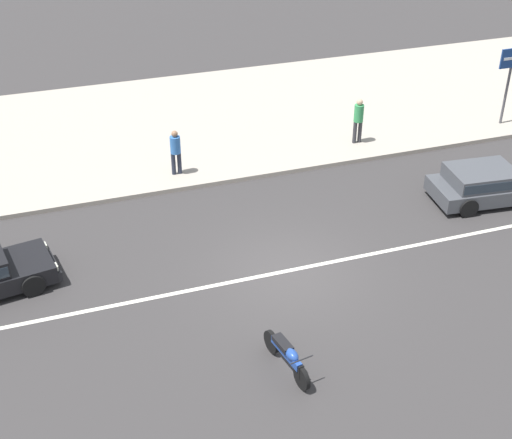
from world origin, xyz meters
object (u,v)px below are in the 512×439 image
at_px(hatchback_dark_grey_1, 487,183).
at_px(motorcycle_1, 287,355).
at_px(pedestrian_by_shop, 176,149).
at_px(pedestrian_near_clock, 358,117).

height_order(hatchback_dark_grey_1, motorcycle_1, hatchback_dark_grey_1).
bearing_deg(pedestrian_by_shop, motorcycle_1, -88.56).
bearing_deg(motorcycle_1, hatchback_dark_grey_1, 30.78).
relative_size(hatchback_dark_grey_1, motorcycle_1, 2.10).
height_order(pedestrian_near_clock, pedestrian_by_shop, pedestrian_near_clock).
distance_m(hatchback_dark_grey_1, pedestrian_by_shop, 9.98).
bearing_deg(hatchback_dark_grey_1, pedestrian_by_shop, 152.98).
xyz_separation_m(pedestrian_near_clock, pedestrian_by_shop, (-6.71, -0.28, -0.07)).
bearing_deg(hatchback_dark_grey_1, motorcycle_1, -149.22).
relative_size(pedestrian_near_clock, pedestrian_by_shop, 1.07).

